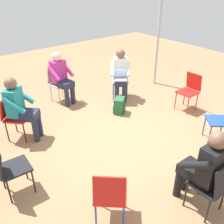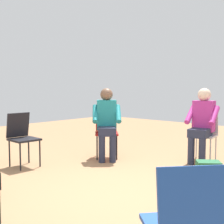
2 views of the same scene
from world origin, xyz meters
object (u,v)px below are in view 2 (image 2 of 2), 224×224
Objects in this scene: chair_southeast at (184,223)px; backpack_near_laptop_user at (208,178)px; person_in_teal at (107,120)px; chair_west at (22,135)px; chair_north at (205,132)px; chair_northwest at (106,130)px; person_in_magenta at (202,121)px.

chair_southeast is 2.18m from backpack_near_laptop_user.
backpack_near_laptop_user is at bearing 124.68° from person_in_teal.
person_in_teal is (0.67, 1.26, 0.20)m from chair_west.
chair_north is 0.69× the size of person_in_teal.
backpack_near_laptop_user is at bearing 107.88° from chair_north.
chair_north is at bearing 64.16° from chair_southeast.
chair_northwest is 1.49m from chair_west.
chair_northwest is at bearing 160.85° from chair_west.
chair_west is (-3.51, 1.13, 0.00)m from chair_southeast.
chair_southeast and chair_north have the same top height.
chair_southeast is at bearing -68.67° from backpack_near_laptop_user.
backpack_near_laptop_user is (-0.79, 2.01, -0.34)m from chair_southeast.
chair_west is (-0.55, -1.38, 0.00)m from chair_northwest.
person_in_teal reaches higher than chair_west.
chair_southeast is (2.96, -2.51, 0.00)m from chair_northwest.
chair_southeast is 3.63m from person_in_magenta.
person_in_magenta is at bearing 139.93° from chair_west.
chair_northwest and chair_southeast have the same top height.
person_in_magenta is at bearing 169.38° from person_in_teal.
chair_west is at bearing 37.80° from person_in_magenta.
chair_northwest is 3.88m from chair_southeast.
chair_west is 1.44m from person_in_teal.
backpack_near_laptop_user is (0.72, -1.29, -0.54)m from person_in_magenta.
chair_northwest is 0.26m from person_in_teal.
chair_northwest is at bearing 19.07° from person_in_magenta.
chair_west is 1.00× the size of chair_north.
chair_northwest is 0.69× the size of person_in_teal.
person_in_teal is at bearing 154.69° from chair_west.
person_in_magenta is 3.44× the size of backpack_near_laptop_user.
chair_southeast is at bearing 94.87° from chair_northwest.
chair_north is 0.26m from person_in_magenta.
chair_southeast is 1.00× the size of chair_west.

